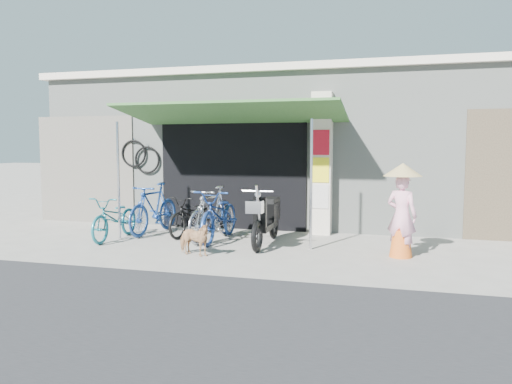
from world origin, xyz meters
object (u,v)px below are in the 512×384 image
(bike_blue, at_px, (154,208))
(bike_silver, at_px, (213,214))
(bike_black, at_px, (193,215))
(street_dog, at_px, (193,239))
(moped, at_px, (267,219))
(bike_navy, at_px, (220,215))
(bike_teal, at_px, (115,218))
(nun, at_px, (402,210))

(bike_blue, xyz_separation_m, bike_silver, (1.50, -0.41, -0.00))
(bike_black, bearing_deg, street_dog, -54.96)
(bike_blue, distance_m, moped, 2.68)
(bike_silver, height_order, bike_navy, bike_silver)
(bike_teal, height_order, street_dog, bike_teal)
(bike_blue, distance_m, bike_navy, 1.68)
(bike_black, bearing_deg, bike_blue, -166.56)
(bike_silver, bearing_deg, nun, 0.81)
(bike_teal, distance_m, street_dog, 2.32)
(bike_teal, height_order, bike_blue, bike_blue)
(bike_black, height_order, bike_silver, bike_silver)
(bike_teal, relative_size, bike_silver, 0.93)
(nun, bearing_deg, bike_blue, 11.79)
(bike_blue, bearing_deg, nun, -4.66)
(bike_teal, height_order, nun, nun)
(bike_navy, bearing_deg, moped, -8.79)
(street_dog, bearing_deg, bike_silver, 21.40)
(bike_blue, bearing_deg, street_dog, -41.30)
(bike_silver, relative_size, moped, 0.93)
(nun, bearing_deg, moped, 12.48)
(moped, distance_m, nun, 2.51)
(bike_silver, bearing_deg, bike_teal, -158.87)
(bike_black, bearing_deg, nun, -0.79)
(nun, bearing_deg, bike_silver, 13.87)
(street_dog, bearing_deg, nun, -61.52)
(bike_navy, xyz_separation_m, street_dog, (0.03, -1.42, -0.23))
(bike_navy, height_order, nun, nun)
(bike_teal, relative_size, bike_black, 1.03)
(bike_navy, bearing_deg, bike_teal, -168.67)
(bike_teal, xyz_separation_m, bike_blue, (0.43, 0.82, 0.10))
(bike_blue, xyz_separation_m, street_dog, (1.66, -1.80, -0.25))
(moped, relative_size, nun, 1.22)
(bike_black, xyz_separation_m, bike_silver, (0.60, -0.43, 0.12))
(bike_blue, height_order, bike_navy, bike_blue)
(moped, bearing_deg, bike_teal, -175.70)
(bike_blue, distance_m, nun, 5.18)
(bike_teal, xyz_separation_m, bike_silver, (1.93, 0.40, 0.10))
(bike_teal, relative_size, bike_blue, 0.92)
(bike_blue, bearing_deg, bike_silver, -9.51)
(bike_silver, height_order, nun, nun)
(bike_blue, distance_m, bike_black, 0.91)
(street_dog, distance_m, moped, 1.61)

